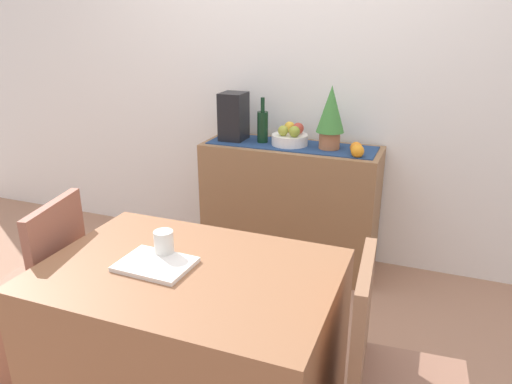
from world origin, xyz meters
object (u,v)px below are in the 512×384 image
at_px(chair_near_window, 39,325).
at_px(open_book, 155,264).
at_px(dining_table, 193,348).
at_px(coffee_cup, 163,244).
at_px(fruit_bowl, 290,140).
at_px(sideboard_console, 290,206).
at_px(wine_bottle, 263,126).
at_px(coffee_maker, 234,117).
at_px(potted_plant, 331,115).

bearing_deg(chair_near_window, open_book, -2.66).
height_order(dining_table, coffee_cup, coffee_cup).
bearing_deg(chair_near_window, coffee_cup, 4.56).
xyz_separation_m(fruit_bowl, open_book, (-0.06, -1.53, -0.14)).
bearing_deg(fruit_bowl, sideboard_console, 0.00).
bearing_deg(wine_bottle, coffee_maker, -180.00).
xyz_separation_m(wine_bottle, dining_table, (0.25, -1.50, -0.60)).
bearing_deg(chair_near_window, sideboard_console, 62.33).
bearing_deg(chair_near_window, fruit_bowl, 62.69).
relative_size(coffee_maker, open_book, 1.15).
bearing_deg(dining_table, open_book, -166.70).
bearing_deg(open_book, potted_plant, 80.08).
xyz_separation_m(sideboard_console, wine_bottle, (-0.20, 0.00, 0.54)).
distance_m(fruit_bowl, wine_bottle, 0.20).
bearing_deg(dining_table, wine_bottle, 99.47).
distance_m(sideboard_console, potted_plant, 0.69).
distance_m(wine_bottle, chair_near_window, 1.75).
relative_size(coffee_cup, chair_near_window, 0.12).
bearing_deg(chair_near_window, coffee_maker, 75.89).
bearing_deg(coffee_maker, potted_plant, 0.00).
bearing_deg(potted_plant, dining_table, -97.62).
distance_m(fruit_bowl, potted_plant, 0.32).
height_order(dining_table, chair_near_window, chair_near_window).
xyz_separation_m(coffee_maker, chair_near_window, (-0.38, -1.49, -0.75)).
bearing_deg(fruit_bowl, coffee_maker, 180.00).
distance_m(potted_plant, dining_table, 1.67).
distance_m(coffee_maker, potted_plant, 0.66).
bearing_deg(coffee_maker, fruit_bowl, 0.00).
bearing_deg(potted_plant, fruit_bowl, -180.00).
bearing_deg(open_book, fruit_bowl, 89.72).
bearing_deg(open_book, coffee_maker, 104.39).
xyz_separation_m(wine_bottle, chair_near_window, (-0.58, -1.49, -0.70)).
bearing_deg(coffee_cup, wine_bottle, 94.28).
height_order(potted_plant, chair_near_window, potted_plant).
relative_size(fruit_bowl, open_book, 0.84).
distance_m(coffee_cup, chair_near_window, 0.87).
bearing_deg(open_book, sideboard_console, 89.28).
bearing_deg(fruit_bowl, potted_plant, 0.00).
bearing_deg(wine_bottle, sideboard_console, -0.00).
xyz_separation_m(sideboard_console, potted_plant, (0.25, 0.00, 0.65)).
relative_size(open_book, coffee_cup, 2.57).
distance_m(potted_plant, coffee_cup, 1.51).
height_order(sideboard_console, fruit_bowl, fruit_bowl).
bearing_deg(coffee_maker, coffee_cup, -77.64).
distance_m(potted_plant, open_book, 1.60).
height_order(fruit_bowl, potted_plant, potted_plant).
height_order(coffee_maker, open_book, coffee_maker).
bearing_deg(coffee_cup, sideboard_console, 86.32).
bearing_deg(potted_plant, coffee_maker, -180.00).
bearing_deg(potted_plant, wine_bottle, 180.00).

